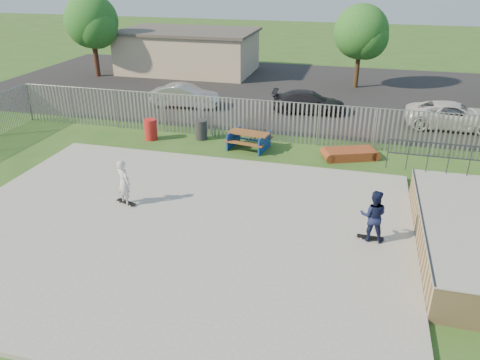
% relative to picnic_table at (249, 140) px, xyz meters
% --- Properties ---
extents(ground, '(120.00, 120.00, 0.00)m').
position_rel_picnic_table_xyz_m(ground, '(-0.58, -7.77, -0.40)').
color(ground, '#2E571E').
rests_on(ground, ground).
extents(concrete_slab, '(15.00, 12.00, 0.15)m').
position_rel_picnic_table_xyz_m(concrete_slab, '(-0.58, -7.77, -0.33)').
color(concrete_slab, gray).
rests_on(concrete_slab, ground).
extents(fence, '(26.04, 16.02, 2.00)m').
position_rel_picnic_table_xyz_m(fence, '(0.42, -3.19, 0.60)').
color(fence, gray).
rests_on(fence, ground).
extents(picnic_table, '(2.11, 1.84, 0.79)m').
position_rel_picnic_table_xyz_m(picnic_table, '(0.00, 0.00, 0.00)').
color(picnic_table, brown).
rests_on(picnic_table, ground).
extents(funbox, '(2.27, 1.70, 0.41)m').
position_rel_picnic_table_xyz_m(funbox, '(4.63, -0.04, -0.20)').
color(funbox, brown).
rests_on(funbox, ground).
extents(trash_bin_red, '(0.61, 0.61, 1.02)m').
position_rel_picnic_table_xyz_m(trash_bin_red, '(-4.93, -0.00, 0.10)').
color(trash_bin_red, '#B21C1B').
rests_on(trash_bin_red, ground).
extents(trash_bin_grey, '(0.58, 0.58, 0.96)m').
position_rel_picnic_table_xyz_m(trash_bin_grey, '(-2.55, 0.65, 0.07)').
color(trash_bin_grey, '#28282B').
rests_on(trash_bin_grey, ground).
extents(parking_lot, '(40.00, 18.00, 0.02)m').
position_rel_picnic_table_xyz_m(parking_lot, '(-0.58, 11.23, -0.39)').
color(parking_lot, black).
rests_on(parking_lot, ground).
extents(car_silver, '(4.08, 1.61, 1.32)m').
position_rel_picnic_table_xyz_m(car_silver, '(-5.31, 5.76, 0.28)').
color(car_silver, silver).
rests_on(car_silver, parking_lot).
extents(car_dark, '(4.36, 2.09, 1.23)m').
position_rel_picnic_table_xyz_m(car_dark, '(1.98, 6.44, 0.23)').
color(car_dark, black).
rests_on(car_dark, parking_lot).
extents(car_white, '(4.82, 2.27, 1.33)m').
position_rel_picnic_table_xyz_m(car_white, '(9.60, 5.50, 0.28)').
color(car_white, silver).
rests_on(car_white, parking_lot).
extents(building, '(10.40, 6.40, 3.20)m').
position_rel_picnic_table_xyz_m(building, '(-8.58, 15.23, 1.21)').
color(building, '#B8A68D').
rests_on(building, ground).
extents(tree_left, '(3.85, 3.85, 5.94)m').
position_rel_picnic_table_xyz_m(tree_left, '(-14.72, 11.91, 3.59)').
color(tree_left, '#46261C').
rests_on(tree_left, ground).
extents(tree_mid, '(3.58, 3.58, 5.52)m').
position_rel_picnic_table_xyz_m(tree_mid, '(4.40, 13.27, 3.31)').
color(tree_mid, '#3D2C18').
rests_on(tree_mid, ground).
extents(skateboard_a, '(0.80, 0.22, 0.08)m').
position_rel_picnic_table_xyz_m(skateboard_a, '(5.55, -6.97, -0.22)').
color(skateboard_a, black).
rests_on(skateboard_a, concrete_slab).
extents(skateboard_b, '(0.82, 0.45, 0.08)m').
position_rel_picnic_table_xyz_m(skateboard_b, '(-2.83, -6.73, -0.22)').
color(skateboard_b, black).
rests_on(skateboard_b, concrete_slab).
extents(skater_navy, '(0.82, 0.65, 1.65)m').
position_rel_picnic_table_xyz_m(skater_navy, '(5.55, -6.97, 0.57)').
color(skater_navy, '#131A3E').
rests_on(skater_navy, concrete_slab).
extents(skater_white, '(0.72, 0.64, 1.65)m').
position_rel_picnic_table_xyz_m(skater_white, '(-2.83, -6.73, 0.57)').
color(skater_white, silver).
rests_on(skater_white, concrete_slab).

